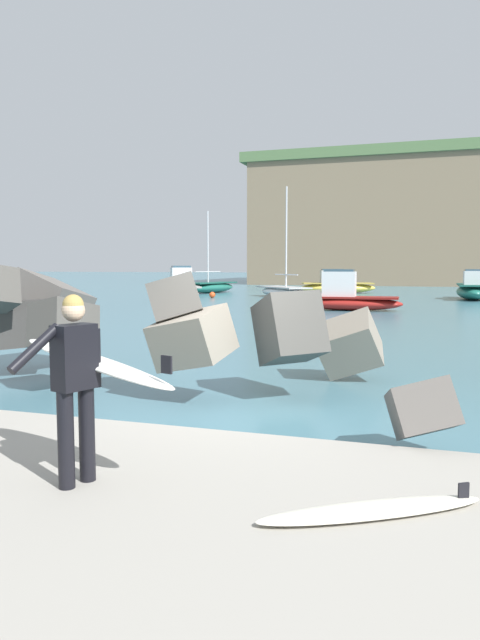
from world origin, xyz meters
The scene contains 12 objects.
ground_plane centered at (0.00, 0.00, 0.00)m, with size 400.00×400.00×0.00m, color #42707F.
walkway_path centered at (0.00, -4.00, 0.12)m, with size 48.00×4.40×0.24m, color #9E998E.
breakwater_jetty centered at (-0.39, 1.39, 0.97)m, with size 28.46×6.15×2.34m.
surfer_with_board centered at (-0.30, -3.82, 1.28)m, with size 2.10×1.44×1.78m.
spare_surfboard centered at (2.40, -3.77, 0.28)m, with size 1.88×1.37×0.19m.
boat_near_left centered at (-11.94, 24.99, 0.74)m, with size 3.92×4.66×2.30m.
boat_near_centre centered at (-4.91, 41.23, 0.64)m, with size 6.65×3.79×2.04m.
boat_near_right centered at (-15.24, 38.73, 0.51)m, with size 3.32×6.30×6.88m.
boat_mid_left centered at (-7.64, 33.64, 0.46)m, with size 5.30×5.47×7.97m.
boat_mid_centre centered at (-1.48, 22.05, 0.63)m, with size 5.64×1.76×2.11m.
boat_mid_right centered at (5.41, 34.75, 0.69)m, with size 2.12×6.04×2.07m.
mooring_buoy_inner centered at (-12.25, 31.10, 0.22)m, with size 0.44×0.44×0.44m.
Camera 1 is at (2.81, -8.56, 2.27)m, focal length 33.18 mm.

